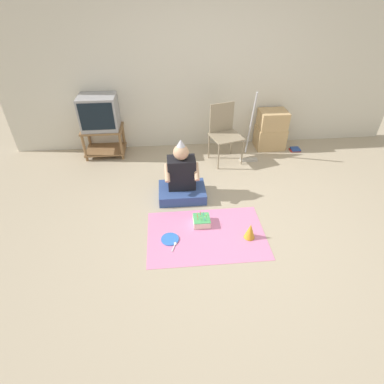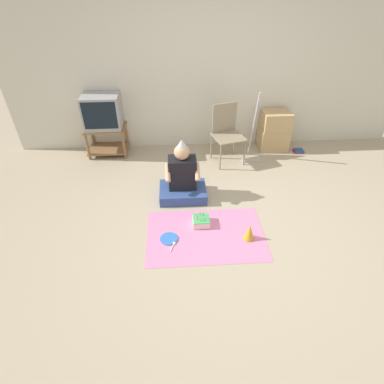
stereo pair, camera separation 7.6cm
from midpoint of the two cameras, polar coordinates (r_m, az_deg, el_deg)
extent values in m
plane|color=tan|center=(3.61, 7.54, -7.27)|extent=(16.00, 16.00, 0.00)
cube|color=beige|center=(4.97, 4.03, 22.46)|extent=(6.40, 0.06, 2.55)
cube|color=olive|center=(5.07, -15.76, 11.69)|extent=(0.64, 0.45, 0.03)
cube|color=olive|center=(5.23, -15.09, 8.00)|extent=(0.64, 0.45, 0.02)
cylinder|color=olive|center=(5.07, -18.89, 8.23)|extent=(0.04, 0.04, 0.47)
cylinder|color=olive|center=(4.94, -12.41, 8.69)|extent=(0.04, 0.04, 0.47)
cylinder|color=olive|center=(5.40, -18.07, 10.16)|extent=(0.04, 0.04, 0.47)
cylinder|color=olive|center=(5.28, -11.95, 10.63)|extent=(0.04, 0.04, 0.47)
cube|color=#99999E|center=(4.97, -16.27, 14.52)|extent=(0.56, 0.43, 0.51)
cube|color=black|center=(4.77, -16.74, 13.70)|extent=(0.50, 0.01, 0.41)
cube|color=gray|center=(4.69, 7.46, 10.32)|extent=(0.54, 0.51, 0.02)
cube|color=gray|center=(4.75, 6.66, 13.82)|extent=(0.38, 0.13, 0.46)
cylinder|color=gray|center=(4.57, 5.92, 6.61)|extent=(0.02, 0.02, 0.43)
cylinder|color=gray|center=(4.74, 10.45, 7.35)|extent=(0.02, 0.02, 0.43)
cylinder|color=gray|center=(4.86, 4.14, 8.65)|extent=(0.02, 0.02, 0.43)
cylinder|color=gray|center=(5.02, 8.49, 9.30)|extent=(0.02, 0.02, 0.43)
cube|color=tan|center=(5.37, 15.56, 9.81)|extent=(0.48, 0.37, 0.36)
cube|color=tan|center=(5.24, 16.14, 12.97)|extent=(0.45, 0.36, 0.29)
cube|color=#B2ADA3|center=(4.95, 11.61, 5.90)|extent=(0.28, 0.09, 0.03)
cylinder|color=#B7B7BC|center=(4.80, 12.11, 12.30)|extent=(0.03, 0.26, 1.08)
cube|color=#B72D28|center=(5.44, 19.95, 7.28)|extent=(0.17, 0.12, 0.02)
cube|color=#284793|center=(5.44, 20.05, 7.46)|extent=(0.15, 0.15, 0.02)
cube|color=#334C8C|center=(4.04, -1.21, -0.05)|extent=(0.62, 0.45, 0.14)
cube|color=black|center=(3.91, -1.29, 3.70)|extent=(0.36, 0.23, 0.43)
sphere|color=tan|center=(3.76, -1.35, 7.60)|extent=(0.20, 0.20, 0.20)
cone|color=silver|center=(3.70, -1.38, 9.35)|extent=(0.11, 0.11, 0.09)
cylinder|color=tan|center=(3.79, -4.05, 3.68)|extent=(0.06, 0.23, 0.19)
cylinder|color=tan|center=(3.81, 1.57, 3.89)|extent=(0.06, 0.23, 0.19)
cube|color=pink|center=(3.52, 3.20, -8.16)|extent=(1.37, 0.90, 0.01)
cube|color=#F4E0C6|center=(3.63, 2.37, -5.58)|extent=(0.20, 0.20, 0.08)
cube|color=#4CB266|center=(3.60, 2.38, -5.04)|extent=(0.20, 0.20, 0.01)
cylinder|color=#66C666|center=(3.58, 3.28, -4.80)|extent=(0.01, 0.01, 0.05)
sphere|color=#FFCC4C|center=(3.56, 3.30, -4.40)|extent=(0.01, 0.01, 0.01)
cylinder|color=#4C7FE5|center=(3.62, 2.79, -4.26)|extent=(0.01, 0.01, 0.05)
sphere|color=#FFCC4C|center=(3.60, 2.80, -3.87)|extent=(0.01, 0.01, 0.01)
cylinder|color=#EA4C4C|center=(3.62, 2.15, -4.21)|extent=(0.01, 0.01, 0.05)
sphere|color=#FFCC4C|center=(3.60, 2.16, -3.82)|extent=(0.01, 0.01, 0.01)
cylinder|color=#EA4C4C|center=(3.59, 1.56, -4.57)|extent=(0.01, 0.01, 0.05)
sphere|color=#FFCC4C|center=(3.57, 1.57, -4.17)|extent=(0.01, 0.01, 0.01)
cylinder|color=#EA4C4C|center=(3.56, 1.65, -5.08)|extent=(0.01, 0.01, 0.05)
sphere|color=#FFCC4C|center=(3.54, 1.66, -4.68)|extent=(0.01, 0.01, 0.01)
cylinder|color=#66C666|center=(3.54, 2.24, -5.34)|extent=(0.01, 0.01, 0.05)
sphere|color=#FFCC4C|center=(3.52, 2.25, -4.94)|extent=(0.01, 0.01, 0.01)
cylinder|color=#4C7FE5|center=(3.55, 2.99, -5.21)|extent=(0.01, 0.01, 0.05)
sphere|color=#FFCC4C|center=(3.53, 3.01, -4.82)|extent=(0.01, 0.01, 0.01)
cone|color=gold|center=(3.47, 11.49, -7.48)|extent=(0.13, 0.13, 0.20)
cylinder|color=blue|center=(3.47, -3.77, -8.86)|extent=(0.20, 0.20, 0.01)
ellipsoid|color=white|center=(3.42, -2.80, -9.71)|extent=(0.04, 0.05, 0.01)
cube|color=white|center=(3.37, -3.17, -10.57)|extent=(0.04, 0.10, 0.01)
camera|label=1|loc=(0.04, -89.39, 0.45)|focal=28.00mm
camera|label=2|loc=(0.04, 90.61, -0.45)|focal=28.00mm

